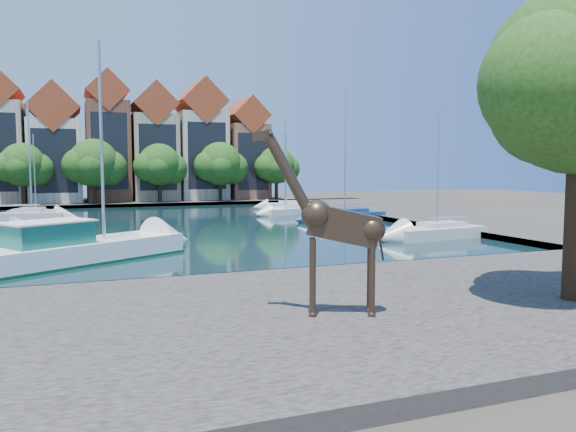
# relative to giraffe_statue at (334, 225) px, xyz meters

# --- Properties ---
(ground) EXTENTS (160.00, 160.00, 0.00)m
(ground) POSITION_rel_giraffe_statue_xyz_m (1.03, 7.87, -3.26)
(ground) COLOR #38332B
(ground) RESTS_ON ground
(water_basin) EXTENTS (38.00, 50.00, 0.08)m
(water_basin) POSITION_rel_giraffe_statue_xyz_m (1.03, 31.87, -3.22)
(water_basin) COLOR black
(water_basin) RESTS_ON ground
(near_quay) EXTENTS (50.00, 14.00, 0.50)m
(near_quay) POSITION_rel_giraffe_statue_xyz_m (1.03, 0.87, -3.01)
(near_quay) COLOR #524E47
(near_quay) RESTS_ON ground
(far_quay) EXTENTS (60.00, 16.00, 0.50)m
(far_quay) POSITION_rel_giraffe_statue_xyz_m (1.03, 63.87, -3.01)
(far_quay) COLOR #524E47
(far_quay) RESTS_ON ground
(right_quay) EXTENTS (14.00, 52.00, 0.50)m
(right_quay) POSITION_rel_giraffe_statue_xyz_m (26.03, 31.87, -3.01)
(right_quay) COLOR #524E47
(right_quay) RESTS_ON ground
(townhouse_west_inner) EXTENTS (6.43, 9.18, 15.15)m
(townhouse_west_inner) POSITION_rel_giraffe_statue_xyz_m (-9.47, 63.86, 4.09)
(townhouse_west_inner) COLOR silver
(townhouse_west_inner) RESTS_ON far_quay
(townhouse_center) EXTENTS (5.44, 9.18, 16.93)m
(townhouse_center) POSITION_rel_giraffe_statue_xyz_m (-2.97, 63.86, 5.10)
(townhouse_center) COLOR brown
(townhouse_center) RESTS_ON far_quay
(townhouse_east_inner) EXTENTS (5.94, 9.18, 15.79)m
(townhouse_east_inner) POSITION_rel_giraffe_statue_xyz_m (3.03, 63.86, 4.47)
(townhouse_east_inner) COLOR tan
(townhouse_east_inner) RESTS_ON far_quay
(townhouse_east_mid) EXTENTS (6.43, 9.18, 16.65)m
(townhouse_east_mid) POSITION_rel_giraffe_statue_xyz_m (9.53, 63.86, 4.84)
(townhouse_east_mid) COLOR beige
(townhouse_east_mid) RESTS_ON far_quay
(townhouse_east_end) EXTENTS (5.44, 9.18, 14.43)m
(townhouse_east_end) POSITION_rel_giraffe_statue_xyz_m (16.03, 63.86, 3.85)
(townhouse_east_end) COLOR #8B5942
(townhouse_east_end) RESTS_ON far_quay
(far_tree_west) EXTENTS (6.76, 5.20, 7.36)m
(far_tree_west) POSITION_rel_giraffe_statue_xyz_m (-12.87, 58.36, 1.82)
(far_tree_west) COLOR #332114
(far_tree_west) RESTS_ON far_quay
(far_tree_mid_west) EXTENTS (7.80, 6.00, 8.00)m
(far_tree_mid_west) POSITION_rel_giraffe_statue_xyz_m (-4.86, 58.36, 2.03)
(far_tree_mid_west) COLOR #332114
(far_tree_mid_west) RESTS_ON far_quay
(far_tree_mid_east) EXTENTS (7.02, 5.40, 7.52)m
(far_tree_mid_east) POSITION_rel_giraffe_statue_xyz_m (3.13, 58.36, 1.87)
(far_tree_mid_east) COLOR #332114
(far_tree_mid_east) RESTS_ON far_quay
(far_tree_east) EXTENTS (7.54, 5.80, 7.84)m
(far_tree_east) POSITION_rel_giraffe_statue_xyz_m (11.14, 58.36, 1.98)
(far_tree_east) COLOR #332114
(far_tree_east) RESTS_ON far_quay
(far_tree_far_east) EXTENTS (6.76, 5.20, 7.36)m
(far_tree_far_east) POSITION_rel_giraffe_statue_xyz_m (19.13, 58.36, 1.82)
(far_tree_far_east) COLOR #332114
(far_tree_far_east) RESTS_ON far_quay
(giraffe_statue) EXTENTS (3.81, 1.77, 5.62)m
(giraffe_statue) POSITION_rel_giraffe_statue_xyz_m (0.00, 0.00, 0.00)
(giraffe_statue) COLOR #37291B
(giraffe_statue) RESTS_ON near_quay
(motorsailer) EXTENTS (10.90, 8.44, 11.47)m
(motorsailer) POSITION_rel_giraffe_statue_xyz_m (-7.28, 15.32, -2.30)
(motorsailer) COLOR white
(motorsailer) RESTS_ON water_basin
(sailboat_left_d) EXTENTS (5.93, 3.09, 10.91)m
(sailboat_left_d) POSITION_rel_giraffe_statue_xyz_m (-10.97, 40.39, -2.54)
(sailboat_left_d) COLOR silver
(sailboat_left_d) RESTS_ON water_basin
(sailboat_left_e) EXTENTS (5.29, 3.24, 8.19)m
(sailboat_left_e) POSITION_rel_giraffe_statue_xyz_m (-10.97, 46.28, -2.70)
(sailboat_left_e) COLOR silver
(sailboat_left_e) RESTS_ON water_basin
(sailboat_right_a) EXTENTS (7.30, 3.26, 11.74)m
(sailboat_right_a) POSITION_rel_giraffe_statue_xyz_m (16.03, 17.05, -2.58)
(sailboat_right_a) COLOR silver
(sailboat_right_a) RESTS_ON water_basin
(sailboat_right_b) EXTENTS (7.94, 4.01, 11.78)m
(sailboat_right_b) POSITION_rel_giraffe_statue_xyz_m (15.95, 31.02, -2.59)
(sailboat_right_b) COLOR navy
(sailboat_right_b) RESTS_ON water_basin
(sailboat_right_c) EXTENTS (5.69, 3.68, 9.77)m
(sailboat_right_c) POSITION_rel_giraffe_statue_xyz_m (13.03, 38.90, -2.66)
(sailboat_right_c) COLOR silver
(sailboat_right_c) RESTS_ON water_basin
(sailboat_right_d) EXTENTS (5.78, 3.10, 8.86)m
(sailboat_right_d) POSITION_rel_giraffe_statue_xyz_m (16.03, 46.48, -2.66)
(sailboat_right_d) COLOR white
(sailboat_right_d) RESTS_ON water_basin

